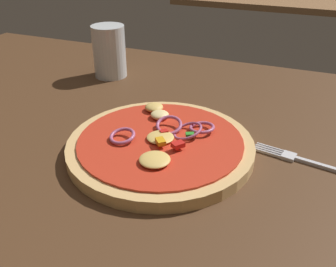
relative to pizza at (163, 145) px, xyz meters
The scene contains 4 objects.
dining_table 0.02m from the pizza, 110.84° to the right, with size 1.38×0.88×0.03m.
pizza is the anchor object (origin of this frame).
fork 0.21m from the pizza, 13.18° to the left, with size 0.18×0.04×0.00m.
beer_glass 0.33m from the pizza, 132.99° to the left, with size 0.07×0.07×0.11m.
Camera 1 is at (0.18, -0.40, 0.31)m, focal length 39.34 mm.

